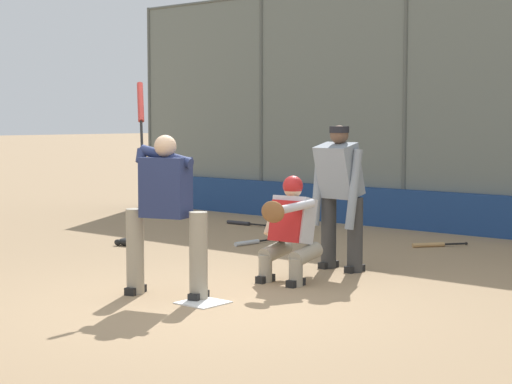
% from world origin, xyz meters
% --- Properties ---
extents(ground_plane, '(160.00, 160.00, 0.00)m').
position_xyz_m(ground_plane, '(0.00, 0.00, 0.00)').
color(ground_plane, '#9E7F5B').
extents(home_plate_marker, '(0.43, 0.43, 0.01)m').
position_xyz_m(home_plate_marker, '(0.00, 0.00, 0.01)').
color(home_plate_marker, white).
rests_on(home_plate_marker, ground_plane).
extents(backstop_fence, '(15.92, 0.08, 4.23)m').
position_xyz_m(backstop_fence, '(0.00, -6.53, 2.21)').
color(backstop_fence, '#515651').
rests_on(backstop_fence, ground_plane).
extents(padding_wall, '(15.53, 0.18, 0.66)m').
position_xyz_m(padding_wall, '(0.00, -6.43, 0.33)').
color(padding_wall, navy).
rests_on(padding_wall, ground_plane).
extents(batter_at_plate, '(1.15, 0.55, 2.25)m').
position_xyz_m(batter_at_plate, '(0.52, 0.01, 0.92)').
color(batter_at_plate, gray).
rests_on(batter_at_plate, ground_plane).
extents(catcher_behind_plate, '(0.65, 0.76, 1.21)m').
position_xyz_m(catcher_behind_plate, '(0.04, -1.45, 0.63)').
color(catcher_behind_plate, gray).
rests_on(catcher_behind_plate, ground_plane).
extents(umpire_home, '(0.72, 0.47, 1.77)m').
position_xyz_m(umpire_home, '(0.04, -2.43, 0.96)').
color(umpire_home, '#333333').
rests_on(umpire_home, ground_plane).
extents(spare_bat_near_backstop, '(0.13, 0.82, 0.07)m').
position_xyz_m(spare_bat_near_backstop, '(2.28, -3.35, 0.03)').
color(spare_bat_near_backstop, black).
rests_on(spare_bat_near_backstop, ground_plane).
extents(spare_bat_by_padding, '(0.54, 0.72, 0.07)m').
position_xyz_m(spare_bat_by_padding, '(0.12, -4.90, 0.03)').
color(spare_bat_by_padding, black).
rests_on(spare_bat_by_padding, ground_plane).
extents(spare_bat_third_base_side, '(0.86, 0.10, 0.07)m').
position_xyz_m(spare_bat_third_base_side, '(3.93, -5.03, 0.03)').
color(spare_bat_third_base_side, black).
rests_on(spare_bat_third_base_side, ground_plane).
extents(fielding_glove_on_dirt, '(0.31, 0.24, 0.11)m').
position_xyz_m(fielding_glove_on_dirt, '(3.60, -2.09, 0.06)').
color(fielding_glove_on_dirt, black).
rests_on(fielding_glove_on_dirt, ground_plane).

